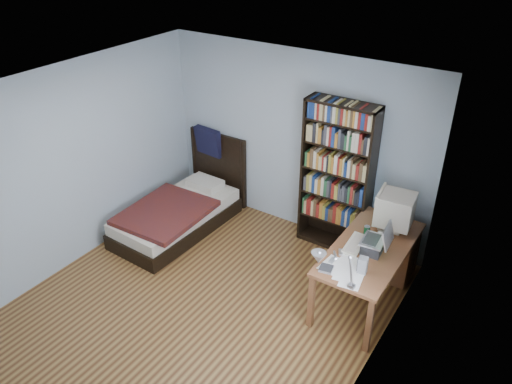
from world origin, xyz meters
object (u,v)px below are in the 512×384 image
desk (382,250)px  speaker (363,265)px  crt_monitor (394,209)px  laptop (375,244)px  keyboard (355,244)px  bed (181,210)px  desk_lamp (325,261)px  bookshelf (337,178)px  soda_can (367,231)px

desk → speaker: (0.09, -0.90, 0.40)m
crt_monitor → laptop: (-0.00, -0.54, -0.16)m
laptop → keyboard: 0.24m
speaker → bed: 2.95m
desk_lamp → speaker: 0.83m
desk → bookshelf: bookshelf is taller
crt_monitor → desk_lamp: desk_lamp is taller
soda_can → bookshelf: bearing=138.3°
keyboard → speaker: bearing=-61.8°
bookshelf → soda_can: bearing=-41.7°
laptop → speaker: (0.03, -0.39, -0.02)m
speaker → bookshelf: (-0.89, 1.24, 0.19)m
soda_can → bed: (-2.64, -0.19, -0.53)m
desk_lamp → bed: desk_lamp is taller
speaker → desk_lamp: bearing=-108.9°
desk → keyboard: 0.62m
desk → laptop: bearing=-83.4°
desk_lamp → speaker: desk_lamp is taller
desk_lamp → soda_can: bearing=94.0°
laptop → bed: bed is taller
desk → soda_can: 0.47m
desk → speaker: bearing=-84.4°
desk → laptop: laptop is taller
crt_monitor → bookshelf: 0.92m
laptop → desk: bearing=96.6°
desk_lamp → soda_can: (-0.09, 1.33, -0.48)m
laptop → desk_lamp: (-0.09, -1.08, 0.44)m
crt_monitor → keyboard: 0.63m
keyboard → desk: bearing=69.1°
bookshelf → bed: size_ratio=1.00×
desk_lamp → keyboard: (-0.12, 1.09, -0.53)m
soda_can → bed: bed is taller
soda_can → desk: bearing=63.7°
speaker → bookshelf: size_ratio=0.09×
desk → crt_monitor: bearing=23.7°
desk_lamp → soda_can: size_ratio=5.60×
crt_monitor → soda_can: (-0.19, -0.29, -0.20)m
laptop → soda_can: (-0.19, 0.26, -0.05)m
desk_lamp → bed: bearing=157.4°
soda_can → bookshelf: 0.93m
desk_lamp → bookshelf: 2.09m
desk → keyboard: bearing=-107.3°
desk_lamp → keyboard: size_ratio=1.57×
crt_monitor → keyboard: (-0.22, -0.53, -0.25)m
desk_lamp → speaker: (0.12, 0.69, -0.45)m
laptop → soda_can: laptop is taller
keyboard → soda_can: (0.03, 0.25, 0.05)m
desk → desk_lamp: bearing=-91.2°
laptop → keyboard: size_ratio=0.89×
soda_can → speaker: bearing=-71.4°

